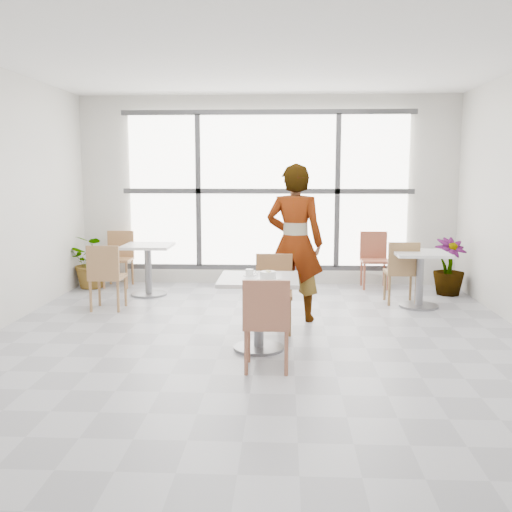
{
  "coord_description": "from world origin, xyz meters",
  "views": [
    {
      "loc": [
        0.28,
        -5.94,
        1.82
      ],
      "look_at": [
        0.0,
        -0.3,
        1.0
      ],
      "focal_mm": 41.36,
      "sensor_mm": 36.0,
      "label": 1
    }
  ],
  "objects_px": {
    "chair_near": "(267,318)",
    "bg_chair_right_far": "(374,256)",
    "bg_table_right": "(420,271)",
    "bg_chair_right_near": "(402,268)",
    "plant_left": "(93,262)",
    "bg_table_left": "(148,262)",
    "coffee_cup": "(250,273)",
    "chair_far": "(274,287)",
    "oatmeal_bowl": "(268,275)",
    "bg_chair_left_far": "(119,255)",
    "main_table": "(259,299)",
    "person": "(295,243)",
    "plant_right": "(449,267)",
    "bg_chair_left_near": "(106,273)"
  },
  "relations": [
    {
      "from": "bg_chair_left_far",
      "to": "bg_chair_right_near",
      "type": "height_order",
      "value": "same"
    },
    {
      "from": "oatmeal_bowl",
      "to": "bg_chair_left_far",
      "type": "relative_size",
      "value": 0.24
    },
    {
      "from": "chair_near",
      "to": "chair_far",
      "type": "xyz_separation_m",
      "value": [
        0.04,
        1.44,
        0.0
      ]
    },
    {
      "from": "bg_table_right",
      "to": "plant_left",
      "type": "distance_m",
      "value": 4.91
    },
    {
      "from": "bg_table_right",
      "to": "bg_table_left",
      "type": "bearing_deg",
      "value": 171.23
    },
    {
      "from": "plant_left",
      "to": "bg_chair_right_near",
      "type": "bearing_deg",
      "value": -11.37
    },
    {
      "from": "oatmeal_bowl",
      "to": "bg_chair_right_near",
      "type": "bearing_deg",
      "value": 52.15
    },
    {
      "from": "oatmeal_bowl",
      "to": "plant_right",
      "type": "distance_m",
      "value": 3.95
    },
    {
      "from": "oatmeal_bowl",
      "to": "bg_table_left",
      "type": "xyz_separation_m",
      "value": [
        -1.84,
        2.71,
        -0.31
      ]
    },
    {
      "from": "bg_table_left",
      "to": "bg_table_right",
      "type": "bearing_deg",
      "value": -8.77
    },
    {
      "from": "oatmeal_bowl",
      "to": "bg_chair_left_near",
      "type": "bearing_deg",
      "value": 141.58
    },
    {
      "from": "bg_table_right",
      "to": "bg_chair_right_near",
      "type": "xyz_separation_m",
      "value": [
        -0.21,
        0.15,
        0.01
      ]
    },
    {
      "from": "chair_far",
      "to": "oatmeal_bowl",
      "type": "height_order",
      "value": "chair_far"
    },
    {
      "from": "chair_far",
      "to": "bg_chair_right_near",
      "type": "height_order",
      "value": "same"
    },
    {
      "from": "bg_chair_left_near",
      "to": "bg_chair_right_far",
      "type": "xyz_separation_m",
      "value": [
        3.73,
        1.77,
        0.0
      ]
    },
    {
      "from": "bg_table_left",
      "to": "oatmeal_bowl",
      "type": "bearing_deg",
      "value": -55.83
    },
    {
      "from": "bg_table_left",
      "to": "plant_left",
      "type": "xyz_separation_m",
      "value": [
        -0.98,
        0.49,
        -0.07
      ]
    },
    {
      "from": "bg_table_right",
      "to": "plant_left",
      "type": "height_order",
      "value": "plant_left"
    },
    {
      "from": "main_table",
      "to": "chair_far",
      "type": "height_order",
      "value": "chair_far"
    },
    {
      "from": "chair_far",
      "to": "person",
      "type": "xyz_separation_m",
      "value": [
        0.24,
        0.48,
        0.45
      ]
    },
    {
      "from": "plant_left",
      "to": "bg_table_left",
      "type": "bearing_deg",
      "value": -26.46
    },
    {
      "from": "oatmeal_bowl",
      "to": "bg_chair_left_far",
      "type": "bearing_deg",
      "value": 125.9
    },
    {
      "from": "oatmeal_bowl",
      "to": "main_table",
      "type": "bearing_deg",
      "value": 129.38
    },
    {
      "from": "person",
      "to": "bg_chair_left_near",
      "type": "relative_size",
      "value": 2.19
    },
    {
      "from": "coffee_cup",
      "to": "bg_chair_left_near",
      "type": "bearing_deg",
      "value": 142.64
    },
    {
      "from": "coffee_cup",
      "to": "plant_left",
      "type": "distance_m",
      "value": 3.99
    },
    {
      "from": "chair_near",
      "to": "bg_chair_right_far",
      "type": "bearing_deg",
      "value": -111.09
    },
    {
      "from": "bg_table_left",
      "to": "main_table",
      "type": "bearing_deg",
      "value": -56.08
    },
    {
      "from": "oatmeal_bowl",
      "to": "person",
      "type": "distance_m",
      "value": 1.39
    },
    {
      "from": "chair_near",
      "to": "bg_chair_right_far",
      "type": "relative_size",
      "value": 1.0
    },
    {
      "from": "chair_far",
      "to": "oatmeal_bowl",
      "type": "distance_m",
      "value": 0.92
    },
    {
      "from": "chair_near",
      "to": "bg_chair_right_far",
      "type": "distance_m",
      "value": 4.34
    },
    {
      "from": "bg_chair_left_far",
      "to": "plant_left",
      "type": "height_order",
      "value": "bg_chair_left_far"
    },
    {
      "from": "main_table",
      "to": "oatmeal_bowl",
      "type": "distance_m",
      "value": 0.31
    },
    {
      "from": "chair_far",
      "to": "bg_table_right",
      "type": "bearing_deg",
      "value": 32.8
    },
    {
      "from": "main_table",
      "to": "plant_right",
      "type": "bearing_deg",
      "value": 46.64
    },
    {
      "from": "coffee_cup",
      "to": "bg_chair_left_near",
      "type": "distance_m",
      "value": 2.5
    },
    {
      "from": "person",
      "to": "bg_chair_right_far",
      "type": "height_order",
      "value": "person"
    },
    {
      "from": "main_table",
      "to": "bg_chair_right_far",
      "type": "distance_m",
      "value": 3.76
    },
    {
      "from": "main_table",
      "to": "bg_chair_left_far",
      "type": "bearing_deg",
      "value": 125.77
    },
    {
      "from": "person",
      "to": "bg_table_right",
      "type": "relative_size",
      "value": 2.54
    },
    {
      "from": "oatmeal_bowl",
      "to": "chair_near",
      "type": "bearing_deg",
      "value": -89.49
    },
    {
      "from": "coffee_cup",
      "to": "bg_chair_left_far",
      "type": "height_order",
      "value": "bg_chair_left_far"
    },
    {
      "from": "bg_chair_left_near",
      "to": "person",
      "type": "bearing_deg",
      "value": 171.57
    },
    {
      "from": "bg_chair_left_far",
      "to": "plant_right",
      "type": "bearing_deg",
      "value": -5.06
    },
    {
      "from": "bg_chair_left_far",
      "to": "chair_far",
      "type": "bearing_deg",
      "value": -45.25
    },
    {
      "from": "bg_table_left",
      "to": "bg_chair_left_near",
      "type": "xyz_separation_m",
      "value": [
        -0.33,
        -0.99,
        0.01
      ]
    },
    {
      "from": "bg_table_right",
      "to": "bg_chair_right_near",
      "type": "bearing_deg",
      "value": 143.76
    },
    {
      "from": "oatmeal_bowl",
      "to": "bg_chair_right_near",
      "type": "distance_m",
      "value": 2.89
    },
    {
      "from": "plant_right",
      "to": "bg_chair_left_near",
      "type": "bearing_deg",
      "value": -165.38
    }
  ]
}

